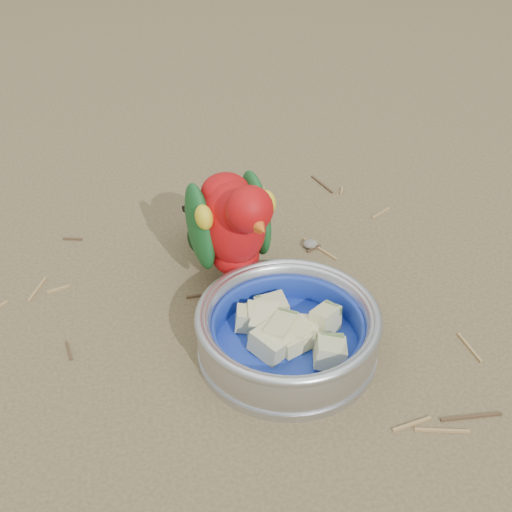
{
  "coord_description": "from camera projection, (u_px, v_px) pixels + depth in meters",
  "views": [
    {
      "loc": [
        -0.08,
        -0.48,
        0.58
      ],
      "look_at": [
        0.04,
        0.18,
        0.08
      ],
      "focal_mm": 50.0,
      "sensor_mm": 36.0,
      "label": 1
    }
  ],
  "objects": [
    {
      "name": "lory_parrot",
      "position": [
        233.0,
        233.0,
        0.86
      ],
      "size": [
        0.15,
        0.23,
        0.17
      ],
      "primitive_type": null,
      "rotation": [
        0.0,
        0.0,
        -2.9
      ],
      "color": "#AA090C",
      "rests_on": "ground"
    },
    {
      "name": "bowl_wall",
      "position": [
        288.0,
        329.0,
        0.79
      ],
      "size": [
        0.2,
        0.2,
        0.04
      ],
      "primitive_type": null,
      "color": "#B2B2BA",
      "rests_on": "food_bowl"
    },
    {
      "name": "fruit_wedges",
      "position": [
        288.0,
        334.0,
        0.8
      ],
      "size": [
        0.12,
        0.12,
        0.03
      ],
      "primitive_type": null,
      "color": "#C7C48C",
      "rests_on": "food_bowl"
    },
    {
      "name": "ground_debris",
      "position": [
        226.0,
        376.0,
        0.78
      ],
      "size": [
        0.9,
        0.8,
        0.01
      ],
      "primitive_type": null,
      "color": "#9B7746",
      "rests_on": "ground"
    },
    {
      "name": "food_bowl",
      "position": [
        287.0,
        349.0,
        0.81
      ],
      "size": [
        0.2,
        0.2,
        0.02
      ],
      "primitive_type": "cylinder",
      "color": "#B2B2BA",
      "rests_on": "ground"
    },
    {
      "name": "ground",
      "position": [
        251.0,
        422.0,
        0.74
      ],
      "size": [
        60.0,
        60.0,
        0.0
      ],
      "primitive_type": "plane",
      "color": "brown"
    }
  ]
}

